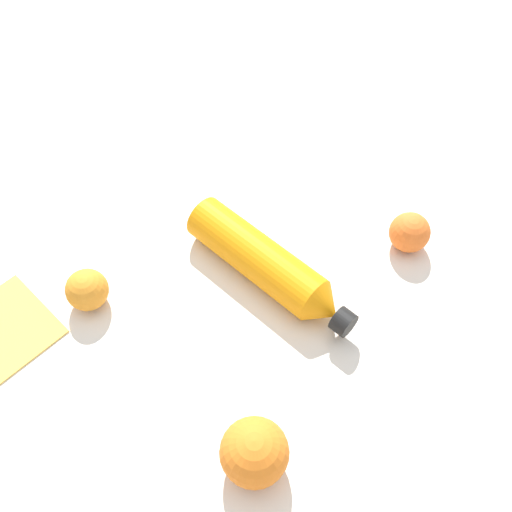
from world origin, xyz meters
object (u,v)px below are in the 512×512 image
at_px(water_bottle, 267,264).
at_px(orange_1, 254,452).
at_px(orange_2, 410,232).
at_px(orange_0, 87,290).

distance_m(water_bottle, orange_1, 0.28).
bearing_deg(orange_2, orange_0, -18.60).
relative_size(orange_0, orange_1, 0.74).
bearing_deg(orange_2, water_bottle, -15.09).
relative_size(orange_1, orange_2, 1.33).
bearing_deg(orange_0, orange_1, 105.00).
distance_m(water_bottle, orange_0, 0.26).
height_order(orange_0, orange_2, orange_2).
bearing_deg(water_bottle, orange_2, 58.62).
xyz_separation_m(orange_1, orange_2, (-0.38, -0.17, -0.01)).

